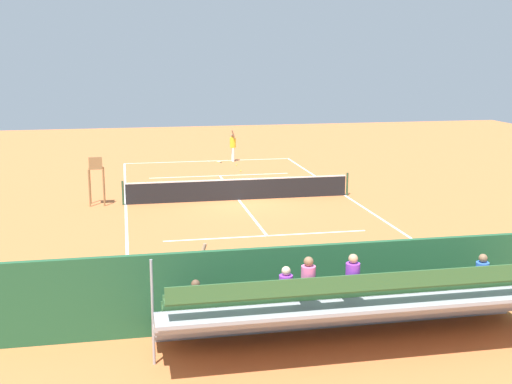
% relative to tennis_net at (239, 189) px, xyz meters
% --- Properties ---
extents(ground_plane, '(60.00, 60.00, 0.00)m').
position_rel_tennis_net_xyz_m(ground_plane, '(0.00, 0.00, -0.50)').
color(ground_plane, '#C66B38').
extents(court_line_markings, '(10.10, 22.20, 0.01)m').
position_rel_tennis_net_xyz_m(court_line_markings, '(0.00, -0.04, -0.50)').
color(court_line_markings, white).
rests_on(court_line_markings, ground).
extents(tennis_net, '(10.30, 0.10, 1.07)m').
position_rel_tennis_net_xyz_m(tennis_net, '(0.00, 0.00, 0.00)').
color(tennis_net, black).
rests_on(tennis_net, ground).
extents(backdrop_wall, '(18.00, 0.16, 2.00)m').
position_rel_tennis_net_xyz_m(backdrop_wall, '(0.00, 14.00, 0.50)').
color(backdrop_wall, '#235633').
rests_on(backdrop_wall, ground).
extents(bleacher_stand, '(9.06, 2.40, 2.48)m').
position_rel_tennis_net_xyz_m(bleacher_stand, '(0.07, 15.37, 0.43)').
color(bleacher_stand, '#9EA0A5').
rests_on(bleacher_stand, ground).
extents(umpire_chair, '(0.67, 0.67, 2.14)m').
position_rel_tennis_net_xyz_m(umpire_chair, '(6.20, -0.21, 0.81)').
color(umpire_chair, olive).
rests_on(umpire_chair, ground).
extents(courtside_bench, '(1.80, 0.40, 0.93)m').
position_rel_tennis_net_xyz_m(courtside_bench, '(-2.06, 13.27, 0.06)').
color(courtside_bench, '#33383D').
rests_on(courtside_bench, ground).
extents(equipment_bag, '(0.90, 0.36, 0.36)m').
position_rel_tennis_net_xyz_m(equipment_bag, '(-0.06, 13.40, -0.32)').
color(equipment_bag, '#B22D2D').
rests_on(equipment_bag, ground).
extents(tennis_player, '(0.37, 0.53, 1.93)m').
position_rel_tennis_net_xyz_m(tennis_player, '(-1.47, -10.61, 0.51)').
color(tennis_player, white).
rests_on(tennis_player, ground).
extents(tennis_racket, '(0.38, 0.59, 0.03)m').
position_rel_tennis_net_xyz_m(tennis_racket, '(-0.60, -10.51, -0.49)').
color(tennis_racket, black).
rests_on(tennis_racket, ground).
extents(tennis_ball_near, '(0.07, 0.07, 0.07)m').
position_rel_tennis_net_xyz_m(tennis_ball_near, '(-1.43, -9.12, -0.47)').
color(tennis_ball_near, '#CCDB33').
rests_on(tennis_ball_near, ground).
extents(tennis_ball_far, '(0.07, 0.07, 0.07)m').
position_rel_tennis_net_xyz_m(tennis_ball_far, '(-1.34, -7.11, -0.47)').
color(tennis_ball_far, '#CCDB33').
rests_on(tennis_ball_far, ground).
extents(line_judge, '(0.41, 0.55, 1.93)m').
position_rel_tennis_net_xyz_m(line_judge, '(3.13, 13.31, 0.51)').
color(line_judge, '#232328').
rests_on(line_judge, ground).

